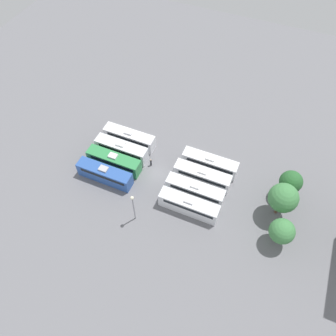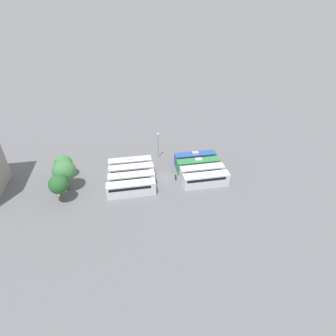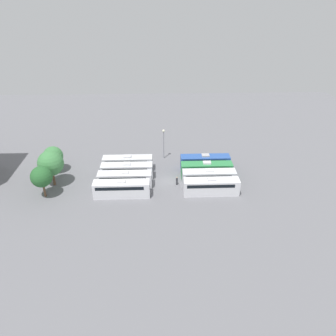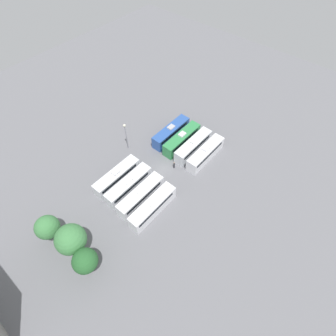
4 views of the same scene
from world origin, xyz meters
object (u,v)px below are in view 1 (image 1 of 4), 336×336
object	(u,v)px
bus_1	(122,149)
tree_0	(291,182)
bus_3	(105,174)
bus_7	(189,205)
bus_4	(210,163)
bus_0	(130,138)
bus_6	(195,190)
bus_2	(114,161)
tree_2	(282,231)
worker_person	(151,163)
tree_1	(283,198)
bus_5	(202,176)
light_pole	(133,204)

from	to	relation	value
bus_1	tree_0	world-z (taller)	tree_0
bus_3	bus_7	world-z (taller)	same
bus_3	bus_4	bearing A→B (deg)	120.24
bus_0	tree_0	size ratio (longest dim) A/B	1.68
bus_1	bus_6	world-z (taller)	same
bus_2	tree_2	bearing A→B (deg)	84.25
bus_0	tree_2	distance (m)	33.06
bus_4	bus_6	xyz separation A→B (m)	(6.70, -0.49, 0.00)
worker_person	tree_1	world-z (taller)	tree_1
tree_0	bus_5	bearing A→B (deg)	-78.57
tree_1	tree_0	bearing A→B (deg)	171.20
bus_4	bus_6	distance (m)	6.72
bus_6	bus_4	bearing A→B (deg)	175.86
bus_2	light_pole	bearing A→B (deg)	45.23
bus_1	tree_1	xyz separation A→B (m)	(1.00, 30.47, 3.13)
bus_5	bus_7	world-z (taller)	same
bus_0	worker_person	world-z (taller)	bus_0
bus_4	bus_6	world-z (taller)	same
bus_0	bus_1	bearing A→B (deg)	-0.69
worker_person	tree_2	size ratio (longest dim) A/B	0.31
light_pole	tree_2	xyz separation A→B (m)	(-5.28, 23.04, -1.19)
worker_person	tree_1	distance (m)	24.55
bus_5	bus_4	bearing A→B (deg)	174.36
bus_2	tree_0	xyz separation A→B (m)	(-6.21, 31.04, 2.58)
worker_person	bus_0	bearing A→B (deg)	-118.85
bus_5	bus_0	bearing A→B (deg)	-100.81
bus_5	worker_person	world-z (taller)	bus_5
bus_6	bus_2	bearing A→B (deg)	-90.46
bus_6	tree_2	world-z (taller)	tree_2
bus_6	tree_1	xyz separation A→B (m)	(-2.25, 14.17, 3.13)
light_pole	bus_4	bearing A→B (deg)	151.40
bus_0	tree_2	bearing A→B (deg)	73.16
bus_5	bus_2	bearing A→B (deg)	-78.80
bus_0	light_pole	world-z (taller)	light_pole
bus_2	worker_person	xyz separation A→B (m)	(-2.96, 6.21, -0.86)
bus_7	tree_1	bearing A→B (deg)	111.30
bus_3	tree_1	bearing A→B (deg)	99.99
bus_1	tree_0	bearing A→B (deg)	95.66
bus_0	tree_0	world-z (taller)	tree_0
bus_4	worker_person	bearing A→B (deg)	-71.03
tree_1	bus_1	bearing A→B (deg)	-91.89
tree_1	tree_2	size ratio (longest dim) A/B	1.28
light_pole	tree_2	size ratio (longest dim) A/B	1.24
bus_1	bus_3	size ratio (longest dim) A/B	1.00
bus_5	tree_1	distance (m)	14.40
bus_3	tree_2	xyz separation A→B (m)	(-0.08, 31.71, 1.98)
bus_2	bus_6	distance (m)	16.24
bus_3	bus_7	distance (m)	16.45
bus_2	bus_7	size ratio (longest dim) A/B	1.00
bus_0	tree_1	size ratio (longest dim) A/B	1.43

